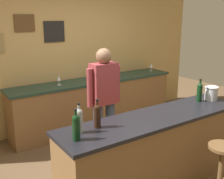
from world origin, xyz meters
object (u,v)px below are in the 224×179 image
wine_bottle_b (79,120)px  wine_bottle_d (200,92)px  wine_bottle_c (97,115)px  wine_glass_c (151,66)px  bar_stool (222,164)px  wine_bottle_a (76,126)px  wine_glass_a (59,79)px  wine_glass_b (98,73)px  ice_bucket (211,93)px  bartender (104,98)px

wine_bottle_b → wine_bottle_d: size_ratio=1.00×
wine_bottle_c → wine_glass_c: wine_bottle_c is taller
wine_bottle_c → wine_glass_c: (2.52, 1.97, -0.05)m
bar_stool → wine_bottle_b: size_ratio=2.22×
wine_bottle_c → wine_glass_c: bearing=38.1°
wine_bottle_a → wine_glass_a: 2.22m
wine_glass_b → wine_bottle_b: bearing=-125.6°
bar_stool → wine_glass_c: (1.36, 2.68, 0.55)m
wine_bottle_b → wine_bottle_c: size_ratio=1.00×
wine_bottle_c → wine_glass_a: (0.43, 1.95, -0.05)m
wine_bottle_a → wine_glass_c: wine_bottle_a is taller
wine_glass_a → wine_glass_c: size_ratio=1.00×
wine_glass_a → ice_bucket: bearing=-56.2°
ice_bucket → wine_glass_b: (-0.55, 2.05, -0.01)m
wine_bottle_d → wine_bottle_b: bearing=-179.9°
ice_bucket → wine_glass_c: size_ratio=1.21×
wine_bottle_c → ice_bucket: (1.77, -0.06, -0.04)m
wine_bottle_c → ice_bucket: wine_bottle_c is taller
bartender → wine_glass_b: bartender is taller
ice_bucket → wine_glass_a: ice_bucket is taller
wine_glass_a → wine_glass_c: same height
wine_bottle_a → wine_bottle_c: (0.31, 0.14, 0.00)m
wine_bottle_c → wine_glass_c: 3.20m
bar_stool → wine_glass_b: size_ratio=4.39×
wine_glass_a → wine_bottle_d: bearing=-59.4°
bar_stool → ice_bucket: bearing=46.7°
ice_bucket → wine_glass_b: size_ratio=1.21×
wine_glass_b → wine_glass_c: (1.29, -0.02, 0.00)m
wine_glass_b → wine_glass_c: size_ratio=1.00×
bar_stool → wine_glass_a: size_ratio=4.39×
bar_stool → wine_bottle_b: (-1.37, 0.70, 0.60)m
wine_bottle_c → wine_glass_a: bearing=77.6°
bartender → wine_glass_c: size_ratio=10.45×
wine_bottle_d → bar_stool: bearing=-121.5°
ice_bucket → wine_bottle_d: bearing=165.2°
wine_bottle_b → wine_glass_a: (0.64, 1.96, -0.05)m
wine_bottle_b → wine_bottle_c: (0.21, 0.01, 0.00)m
ice_bucket → wine_glass_b: ice_bucket is taller
wine_bottle_a → wine_bottle_d: size_ratio=1.00×
wine_bottle_b → wine_bottle_d: 1.80m
ice_bucket → bartender: bearing=144.3°
bartender → wine_bottle_a: size_ratio=5.29×
wine_bottle_a → ice_bucket: wine_bottle_a is taller
wine_bottle_b → wine_glass_b: (1.44, 2.01, -0.05)m
wine_bottle_a → wine_glass_a: bearing=70.4°
wine_glass_b → wine_bottle_c: bearing=-121.5°
bartender → wine_bottle_b: 1.14m
ice_bucket → wine_glass_c: ice_bucket is taller
wine_bottle_b → ice_bucket: wine_bottle_b is taller
bartender → wine_bottle_a: bearing=-133.9°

